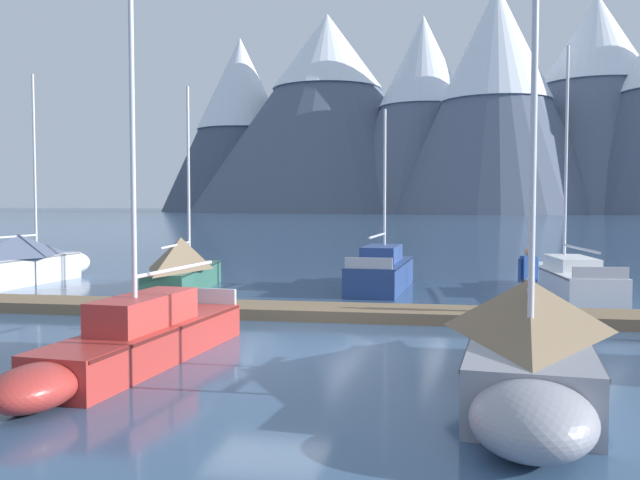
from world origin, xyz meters
TOP-DOWN VIEW (x-y plane):
  - ground_plane at (0.00, 0.00)m, footprint 700.00×700.00m
  - mountain_west_summit at (-73.41, 231.13)m, footprint 57.10×57.10m
  - mountain_central_massif at (-39.96, 224.24)m, footprint 94.93×94.93m
  - mountain_shoulder_ridge at (-6.63, 210.26)m, footprint 56.73×56.73m
  - mountain_east_summit at (14.93, 192.56)m, footprint 59.18×59.18m
  - mountain_rear_spur at (45.35, 211.08)m, footprint 75.91×75.91m
  - dock at (0.00, 4.00)m, footprint 26.98×2.45m
  - sailboat_nearest_berth at (-12.26, 9.92)m, footprint 1.89×6.71m
  - sailboat_mid_dock_port at (-5.38, 8.62)m, footprint 2.21×6.91m
  - sailboat_mid_dock_starboard at (-1.93, -2.37)m, footprint 1.83×7.41m
  - sailboat_far_berth at (1.40, 10.80)m, footprint 1.98×6.57m
  - sailboat_outer_slip at (5.20, -2.75)m, footprint 2.45×7.37m
  - sailboat_end_of_dock at (7.83, 10.59)m, footprint 2.47×7.38m
  - person_on_dock at (5.84, 3.95)m, footprint 0.54×0.37m

SIDE VIEW (x-z plane):
  - ground_plane at x=0.00m, z-range 0.00..0.00m
  - dock at x=0.00m, z-range -0.01..0.29m
  - sailboat_mid_dock_starboard at x=-1.93m, z-range -3.43..4.48m
  - sailboat_end_of_dock at x=7.83m, z-range -3.73..4.83m
  - sailboat_far_berth at x=1.40m, z-range -2.64..3.91m
  - sailboat_outer_slip at x=5.20m, z-range -2.49..4.17m
  - sailboat_nearest_berth at x=-12.26m, z-range -3.16..4.96m
  - sailboat_mid_dock_port at x=-5.38m, z-range -2.72..4.55m
  - person_on_dock at x=5.84m, z-range 0.42..2.11m
  - mountain_shoulder_ridge at x=-6.63m, z-range 1.62..63.73m
  - mountain_west_summit at x=-73.41m, z-range 2.06..64.76m
  - mountain_rear_spur at x=45.35m, z-range 1.34..67.14m
  - mountain_east_summit at x=14.93m, z-range 2.00..67.01m
  - mountain_central_massif at x=-39.96m, z-range 1.18..68.89m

